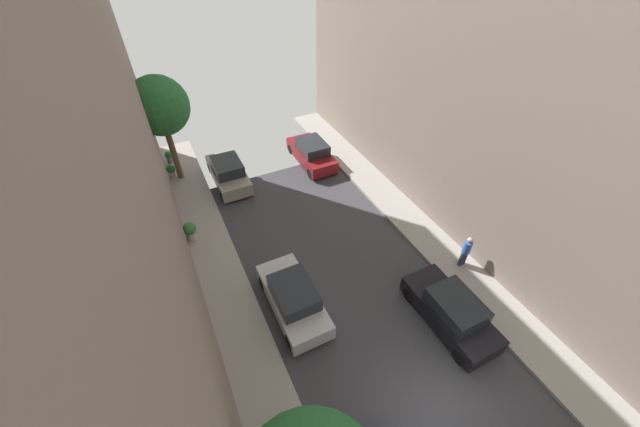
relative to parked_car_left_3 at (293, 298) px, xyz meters
The scene contains 11 objects.
ground 6.77m from the parked_car_left_3, 66.36° to the right, with size 32.00×32.00×0.00m, color #38383D.
sidewalk_right 9.89m from the parked_car_left_3, 38.70° to the right, with size 2.00×44.00×0.15m, color gray.
parked_car_left_3 is the anchor object (origin of this frame).
parked_car_left_4 9.95m from the parked_car_left_3, 90.00° to the left, with size 1.78×4.20×1.57m.
parked_car_right_2 6.35m from the parked_car_left_3, 31.73° to the right, with size 1.78×4.20×1.57m.
parked_car_right_3 11.13m from the parked_car_left_3, 60.98° to the left, with size 1.78×4.20×1.57m.
pedestrian 8.05m from the parked_car_left_3, ahead, with size 0.40×0.36×1.72m.
street_tree_2 12.56m from the parked_car_left_3, 102.53° to the left, with size 3.18×3.18×6.20m.
potted_plant_0 12.26m from the parked_car_left_3, 104.27° to the left, with size 0.51×0.51×0.82m.
potted_plant_1 6.68m from the parked_car_left_3, 116.96° to the left, with size 0.64×0.64×1.00m.
potted_plant_3 13.89m from the parked_car_left_3, 102.12° to the left, with size 0.43×0.43×0.77m.
Camera 1 is at (-5.55, -2.12, 13.08)m, focal length 20.14 mm.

